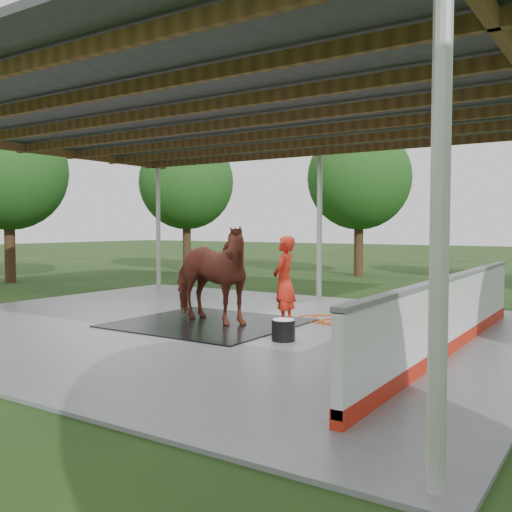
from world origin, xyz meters
The scene contains 12 objects.
ground centered at (0.00, 0.00, 0.00)m, with size 100.00×100.00×0.00m, color #1E3814.
concrete_slab centered at (0.00, 0.00, 0.03)m, with size 12.00×10.00×0.05m, color slate.
pavilion_structure centered at (0.00, 0.00, 3.97)m, with size 12.60×10.60×4.05m.
dasher_board centered at (4.60, 0.00, 0.59)m, with size 0.16×8.00×1.15m.
tree_belt centered at (0.30, 0.90, 3.79)m, with size 28.00×28.00×5.80m.
rubber_mat centered at (0.02, -0.06, 0.06)m, with size 3.25×3.05×0.02m, color black.
horse centered at (0.02, -0.06, 1.01)m, with size 1.01×2.22×1.87m, color maroon.
handler centered at (1.34, 0.59, 0.90)m, with size 0.62×0.41×1.70m, color red.
wash_bucket centered at (2.08, -0.68, 0.23)m, with size 0.39×0.39×0.36m.
soap_bottle_a centered at (3.21, -0.41, 0.20)m, with size 0.11×0.12×0.30m, color silver.
soap_bottle_b centered at (3.77, -0.86, 0.14)m, with size 0.08×0.09×0.18m, color #338CD8.
hose_coil centered at (1.85, 1.62, 0.06)m, with size 2.37×1.25×0.02m.
Camera 1 is at (6.80, -8.72, 1.94)m, focal length 40.00 mm.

